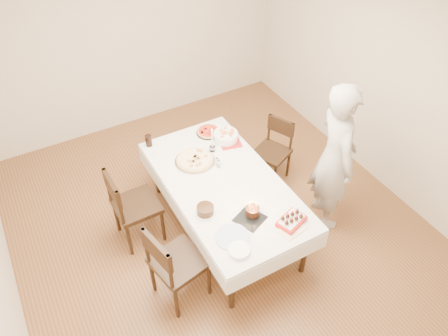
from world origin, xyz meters
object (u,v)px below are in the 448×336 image
chair_left_savory (136,205)px  pizza_pepperoni (208,131)px  pasta_bowl (226,136)px  cola_glass (149,141)px  pizza_white (195,160)px  dining_table (224,206)px  chair_left_dessert (179,262)px  birthday_cake (253,209)px  strawberry_box (292,220)px  chair_right_savory (271,153)px  person (335,158)px  taper_candle (212,140)px  layer_cake (205,210)px

chair_left_savory → pizza_pepperoni: (1.15, 0.47, 0.27)m
pasta_bowl → cola_glass: 0.91m
pizza_white → pasta_bowl: size_ratio=1.57×
dining_table → chair_left_dessert: size_ratio=2.10×
birthday_cake → strawberry_box: bearing=-45.7°
chair_left_dessert → pizza_pepperoni: (1.06, 1.39, 0.26)m
dining_table → pasta_bowl: (0.38, 0.63, 0.43)m
chair_right_savory → birthday_cake: 1.42m
person → cola_glass: bearing=65.7°
chair_left_savory → birthday_cake: size_ratio=6.97×
dining_table → chair_left_savory: size_ratio=2.13×
cola_glass → person: bearing=-40.9°
chair_right_savory → chair_left_dessert: bearing=-175.0°
chair_left_dessert → person: bearing=171.7°
strawberry_box → chair_left_savory: bearing=134.9°
dining_table → taper_candle: bearing=75.0°
dining_table → chair_right_savory: chair_right_savory is taller
chair_right_savory → birthday_cake: birthday_cake is taller
taper_candle → strawberry_box: (0.16, -1.35, -0.13)m
pizza_pepperoni → layer_cake: size_ratio=1.33×
layer_cake → pasta_bowl: bearing=50.7°
layer_cake → dining_table: bearing=37.6°
chair_left_savory → pasta_bowl: 1.33m
taper_candle → strawberry_box: 1.36m
chair_left_savory → layer_cake: 0.89m
pizza_white → person: bearing=-34.5°
pizza_pepperoni → birthday_cake: (-0.23, -1.39, 0.06)m
pizza_white → layer_cake: 0.79m
person → taper_candle: person is taller
dining_table → birthday_cake: bearing=-87.3°
chair_left_savory → strawberry_box: chair_left_savory is taller
taper_candle → birthday_cake: (-0.12, -1.07, -0.08)m
chair_right_savory → pizza_pepperoni: chair_right_savory is taller
dining_table → birthday_cake: birthday_cake is taller
pizza_white → pasta_bowl: (0.50, 0.17, 0.03)m
dining_table → chair_left_savory: bearing=157.0°
layer_cake → birthday_cake: (0.40, -0.24, 0.04)m
pasta_bowl → layer_cake: size_ratio=1.31×
person → pizza_white: 1.55m
person → taper_candle: bearing=63.4°
taper_candle → cola_glass: 0.76m
strawberry_box → pizza_white: bearing=108.2°
chair_left_savory → pizza_white: chair_left_savory is taller
strawberry_box → birthday_cake: bearing=134.3°
layer_cake → birthday_cake: 0.47m
pizza_white → layer_cake: bearing=-108.8°
dining_table → strawberry_box: 0.96m
dining_table → chair_right_savory: (0.95, 0.46, 0.06)m
chair_left_dessert → person: 2.00m
dining_table → person: (1.15, -0.41, 0.55)m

